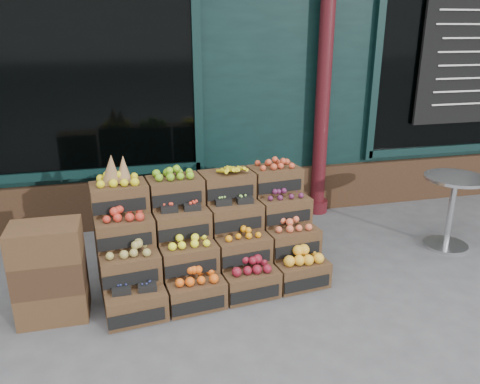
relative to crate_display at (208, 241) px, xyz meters
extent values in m
plane|color=#4A4A4D|center=(0.53, -0.64, -0.40)|extent=(60.00, 60.00, 0.00)
cube|color=black|center=(0.53, 4.56, 2.00)|extent=(12.00, 6.00, 4.80)
cube|color=black|center=(0.53, 1.61, 1.10)|extent=(12.00, 0.12, 3.00)
cube|color=#332114|center=(0.53, 1.54, -0.10)|extent=(12.00, 0.18, 0.60)
cube|color=black|center=(-1.07, 1.54, 1.35)|extent=(2.40, 0.06, 2.00)
cube|color=black|center=(3.73, 1.54, 1.35)|extent=(2.40, 0.06, 2.00)
cylinder|color=#400E14|center=(1.73, 1.41, 1.20)|extent=(0.18, 0.18, 3.20)
cube|color=black|center=(3.73, 1.46, 1.50)|extent=(1.30, 0.04, 1.60)
cube|color=#452E1B|center=(-0.72, -0.50, -0.27)|extent=(0.53, 0.40, 0.25)
cube|color=black|center=(-0.70, -0.68, -0.30)|extent=(0.46, 0.07, 0.11)
cube|color=#1D234B|center=(-0.72, -0.50, -0.13)|extent=(0.43, 0.30, 0.03)
cube|color=#452E1B|center=(-0.21, -0.44, -0.27)|extent=(0.53, 0.40, 0.25)
cube|color=black|center=(-0.19, -0.62, -0.30)|extent=(0.46, 0.07, 0.11)
cube|color=#D95311|center=(-0.21, -0.44, -0.10)|extent=(0.43, 0.30, 0.09)
cube|color=#452E1B|center=(0.31, -0.38, -0.27)|extent=(0.53, 0.40, 0.25)
cube|color=black|center=(0.33, -0.57, -0.30)|extent=(0.46, 0.07, 0.11)
cube|color=maroon|center=(0.31, -0.38, -0.10)|extent=(0.43, 0.30, 0.09)
cube|color=#452E1B|center=(0.82, -0.33, -0.27)|extent=(0.53, 0.40, 0.25)
cube|color=black|center=(0.84, -0.51, -0.30)|extent=(0.46, 0.07, 0.11)
cube|color=gold|center=(0.82, -0.33, -0.09)|extent=(0.43, 0.30, 0.12)
cube|color=#452E1B|center=(-0.75, -0.29, -0.02)|extent=(0.53, 0.40, 0.25)
cube|color=black|center=(-0.72, -0.47, -0.05)|extent=(0.46, 0.07, 0.11)
cube|color=olive|center=(-0.75, -0.29, 0.14)|extent=(0.43, 0.30, 0.08)
cube|color=#452E1B|center=(-0.23, -0.23, -0.02)|extent=(0.53, 0.40, 0.25)
cube|color=black|center=(-0.21, -0.41, -0.05)|extent=(0.46, 0.07, 0.11)
cube|color=yellow|center=(-0.23, -0.23, 0.14)|extent=(0.43, 0.30, 0.08)
cube|color=#452E1B|center=(0.28, -0.17, -0.02)|extent=(0.53, 0.40, 0.25)
cube|color=black|center=(0.30, -0.36, -0.05)|extent=(0.46, 0.07, 0.11)
cube|color=orange|center=(0.28, -0.17, 0.14)|extent=(0.43, 0.30, 0.07)
cube|color=#452E1B|center=(0.80, -0.12, -0.02)|extent=(0.53, 0.40, 0.25)
cube|color=black|center=(0.82, -0.30, -0.05)|extent=(0.46, 0.07, 0.11)
cube|color=#DC5D3A|center=(0.80, -0.12, 0.14)|extent=(0.43, 0.30, 0.08)
cube|color=#452E1B|center=(-0.77, -0.08, 0.23)|extent=(0.53, 0.40, 0.25)
cube|color=black|center=(-0.75, -0.26, 0.20)|extent=(0.46, 0.07, 0.11)
cube|color=#B22C1D|center=(-0.77, -0.08, 0.39)|extent=(0.43, 0.30, 0.08)
cube|color=#452E1B|center=(-0.25, -0.02, 0.23)|extent=(0.53, 0.40, 0.25)
cube|color=black|center=(-0.23, -0.20, 0.20)|extent=(0.46, 0.07, 0.11)
cube|color=red|center=(-0.25, -0.02, 0.37)|extent=(0.43, 0.30, 0.03)
cube|color=#452E1B|center=(0.26, 0.04, 0.23)|extent=(0.53, 0.40, 0.25)
cube|color=black|center=(0.28, -0.15, 0.20)|extent=(0.46, 0.07, 0.11)
cube|color=#85B84F|center=(0.26, 0.04, 0.37)|extent=(0.43, 0.30, 0.03)
cube|color=#452E1B|center=(0.77, 0.09, 0.23)|extent=(0.53, 0.40, 0.25)
cube|color=black|center=(0.80, -0.09, 0.20)|extent=(0.46, 0.07, 0.11)
cube|color=#501A3D|center=(0.77, 0.09, 0.38)|extent=(0.43, 0.30, 0.06)
cube|color=#452E1B|center=(-0.79, 0.13, 0.48)|extent=(0.53, 0.40, 0.25)
cube|color=black|center=(-0.77, -0.05, 0.45)|extent=(0.46, 0.07, 0.11)
cube|color=gold|center=(-0.79, 0.13, 0.64)|extent=(0.43, 0.30, 0.08)
cube|color=#452E1B|center=(-0.28, 0.19, 0.48)|extent=(0.53, 0.40, 0.25)
cube|color=black|center=(-0.26, 0.01, 0.45)|extent=(0.46, 0.07, 0.11)
cube|color=#6DA61A|center=(-0.28, 0.19, 0.64)|extent=(0.43, 0.30, 0.08)
cube|color=#452E1B|center=(0.24, 0.25, 0.48)|extent=(0.53, 0.40, 0.25)
cube|color=black|center=(0.26, 0.06, 0.45)|extent=(0.46, 0.07, 0.11)
cube|color=yellow|center=(0.24, 0.25, 0.64)|extent=(0.43, 0.30, 0.08)
cube|color=#452E1B|center=(0.75, 0.30, 0.48)|extent=(0.53, 0.40, 0.25)
cube|color=black|center=(0.77, 0.12, 0.45)|extent=(0.46, 0.07, 0.11)
cube|color=#C54628|center=(0.75, 0.30, 0.64)|extent=(0.43, 0.30, 0.07)
cube|color=#332114|center=(0.03, -0.20, -0.27)|extent=(2.08, 0.57, 0.25)
cube|color=#332114|center=(0.00, 0.01, -0.15)|extent=(2.08, 0.57, 0.50)
cube|color=#332114|center=(-0.02, 0.22, -0.02)|extent=(2.08, 0.57, 0.75)
cone|color=olive|center=(-0.84, 0.13, 0.74)|extent=(0.17, 0.17, 0.29)
cone|color=olive|center=(-0.73, 0.17, 0.72)|extent=(0.15, 0.15, 0.25)
cube|color=#452E1B|center=(-1.39, -0.32, -0.26)|extent=(0.56, 0.39, 0.28)
cube|color=#332114|center=(-1.39, -0.32, 0.02)|extent=(0.56, 0.39, 0.28)
cube|color=#452E1B|center=(-1.39, -0.32, 0.30)|extent=(0.56, 0.39, 0.28)
cylinder|color=#AFB1B6|center=(2.72, 0.05, -0.38)|extent=(0.48, 0.48, 0.03)
cylinder|color=#AFB1B6|center=(2.72, 0.05, 0.01)|extent=(0.07, 0.07, 0.79)
cylinder|color=#AFB1B6|center=(2.72, 0.05, 0.41)|extent=(0.66, 0.66, 0.03)
imported|color=#1D6631|center=(-0.77, 2.27, 0.63)|extent=(0.80, 0.58, 2.05)
camera|label=1|loc=(-0.70, -4.03, 1.92)|focal=35.00mm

